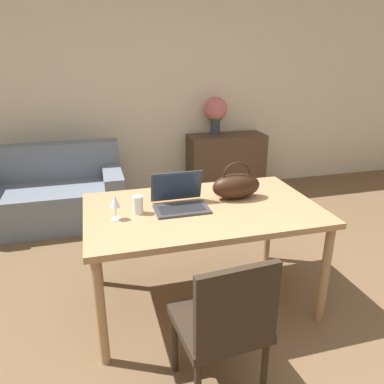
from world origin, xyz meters
name	(u,v)px	position (x,y,z in m)	size (l,w,h in m)	color
ground_plane	(230,358)	(0.00, 0.00, 0.00)	(14.00, 14.00, 0.00)	brown
wall_back	(146,88)	(0.00, 3.05, 1.35)	(10.00, 0.06, 2.70)	beige
dining_table	(202,217)	(-0.01, 0.60, 0.69)	(1.59, 0.97, 0.77)	#A87F56
chair	(224,322)	(-0.14, -0.24, 0.50)	(0.48, 0.48, 0.88)	#2D2319
couch	(54,197)	(-1.15, 2.38, 0.29)	(1.48, 0.81, 0.82)	slate
sideboard	(226,164)	(0.98, 2.78, 0.38)	(0.99, 0.40, 0.77)	#4C3828
laptop	(179,198)	(-0.16, 0.65, 0.83)	(0.36, 0.29, 0.23)	#38383D
drinking_glass	(138,205)	(-0.45, 0.61, 0.82)	(0.07, 0.07, 0.12)	silver
wine_glass	(115,203)	(-0.59, 0.56, 0.88)	(0.07, 0.07, 0.16)	silver
handbag	(236,186)	(0.28, 0.70, 0.86)	(0.36, 0.17, 0.28)	black
flower_vase	(216,111)	(0.84, 2.83, 1.06)	(0.29, 0.29, 0.47)	#333847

